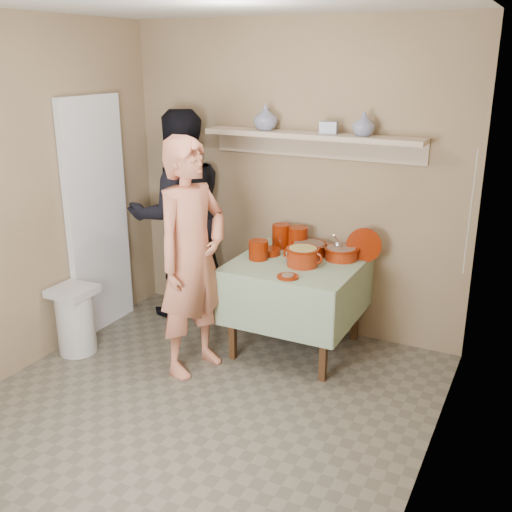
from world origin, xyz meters
The scene contains 22 objects.
ground centered at (0.00, 0.00, 0.00)m, with size 3.50×3.50×0.00m, color #676051.
tile_panel centered at (-1.46, 0.95, 1.00)m, with size 0.06×0.70×2.00m, color silver.
plate_stack_a centered at (-0.02, 1.55, 0.86)m, with size 0.15×0.15×0.20m, color #691706.
plate_stack_b centered at (0.13, 1.56, 0.86)m, with size 0.16×0.16×0.19m, color #691706.
bowl_stack centered at (-0.05, 1.19, 0.84)m, with size 0.15×0.15×0.15m, color #691706.
empty_bowl centered at (-0.02, 1.34, 0.79)m, with size 0.17×0.17×0.05m, color #691706.
propped_lid centered at (0.70, 1.55, 0.88)m, with size 0.28×0.28×0.02m, color #691706.
vase_right centered at (0.62, 1.62, 1.81)m, with size 0.17×0.17×0.18m, color navy.
vase_left centered at (-0.20, 1.62, 1.82)m, with size 0.19×0.19×0.20m, color navy.
ceramic_box centered at (0.34, 1.62, 1.77)m, with size 0.13×0.10×0.10m, color navy.
person_cook centered at (-0.32, 0.65, 0.89)m, with size 0.65×0.43×1.78m, color #D37A5B.
person_helper centered at (-0.99, 1.50, 0.94)m, with size 0.91×0.71×1.87m, color black.
room_shell centered at (0.00, 0.00, 1.61)m, with size 3.04×3.54×2.62m.
serving_table centered at (0.25, 1.28, 0.64)m, with size 0.97×0.97×0.76m.
cazuela_meat_a centered at (0.27, 1.48, 0.82)m, with size 0.30×0.30×0.10m.
cazuela_meat_b centered at (0.54, 1.48, 0.82)m, with size 0.28×0.28×0.10m.
ladle centered at (0.50, 1.50, 0.87)m, with size 0.08×0.26×0.19m.
cazuela_rice centered at (0.32, 1.21, 0.85)m, with size 0.33×0.25×0.14m.
front_plate centered at (0.33, 0.91, 0.77)m, with size 0.16×0.16×0.03m.
wall_shelf centered at (0.20, 1.65, 1.67)m, with size 1.80×0.25×0.21m.
trash_bin centered at (-1.32, 0.44, 0.28)m, with size 0.32×0.32×0.56m.
electrical_cord centered at (1.47, 1.48, 1.25)m, with size 0.01×0.05×0.90m.
Camera 1 is at (1.95, -2.84, 2.30)m, focal length 42.00 mm.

